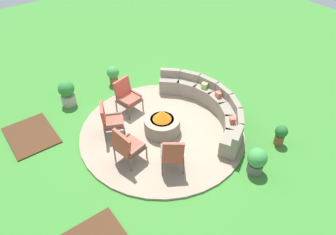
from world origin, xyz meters
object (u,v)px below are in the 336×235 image
lounge_chair_front_right (110,120)px  potted_plant_1 (67,92)px  lounge_chair_back_right (172,153)px  potted_plant_2 (281,134)px  lounge_chair_back_left (127,146)px  potted_plant_3 (257,160)px  lounge_chair_front_left (127,96)px  potted_plant_0 (113,74)px  fire_pit (162,123)px  curved_stone_bench (210,105)px

lounge_chair_front_right → potted_plant_1: bearing=-145.3°
lounge_chair_back_right → potted_plant_2: (0.96, 2.86, -0.25)m
lounge_chair_front_right → lounge_chair_back_left: bearing=18.4°
lounge_chair_front_right → lounge_chair_back_left: size_ratio=0.98×
lounge_chair_front_right → potted_plant_3: lounge_chair_front_right is taller
lounge_chair_front_right → potted_plant_3: 3.90m
lounge_chair_front_left → potted_plant_0: bearing=-116.2°
fire_pit → potted_plant_1: size_ratio=1.22×
lounge_chair_front_left → potted_plant_2: lounge_chair_front_left is taller
potted_plant_0 → potted_plant_1: (0.14, -1.67, 0.07)m
fire_pit → lounge_chair_back_left: bearing=-73.2°
lounge_chair_front_left → potted_plant_2: (3.59, 2.54, -0.25)m
potted_plant_0 → potted_plant_3: 5.51m
curved_stone_bench → lounge_chair_front_left: lounge_chair_front_left is taller
potted_plant_1 → potted_plant_3: size_ratio=1.13×
curved_stone_bench → potted_plant_3: bearing=-14.0°
lounge_chair_back_right → potted_plant_2: size_ratio=1.67×
potted_plant_0 → potted_plant_3: bearing=9.2°
lounge_chair_front_left → potted_plant_0: 1.63m
curved_stone_bench → lounge_chair_front_left: bearing=-130.0°
fire_pit → lounge_chair_front_left: (-1.37, -0.28, 0.26)m
potted_plant_2 → potted_plant_1: bearing=-142.8°
lounge_chair_front_right → potted_plant_1: 2.12m
potted_plant_0 → potted_plant_1: potted_plant_1 is taller
potted_plant_2 → lounge_chair_back_right: bearing=-108.6°
fire_pit → lounge_chair_front_left: lounge_chair_front_left is taller
lounge_chair_front_right → potted_plant_0: (-2.23, 1.32, -0.23)m
lounge_chair_front_left → fire_pit: bearing=89.6°
lounge_chair_front_right → lounge_chair_back_right: 2.06m
potted_plant_1 → potted_plant_2: size_ratio=1.33×
lounge_chair_back_left → potted_plant_2: 4.04m
fire_pit → lounge_chair_back_right: bearing=-25.6°
fire_pit → potted_plant_2: (2.22, 2.26, 0.00)m
lounge_chair_back_right → potted_plant_1: size_ratio=1.25×
potted_plant_1 → lounge_chair_back_right: bearing=13.2°
lounge_chair_front_left → lounge_chair_back_right: 2.65m
potted_plant_3 → lounge_chair_front_left: bearing=-161.7°
lounge_chair_front_right → lounge_chair_back_right: (1.97, 0.60, -0.01)m
lounge_chair_front_left → lounge_chair_back_right: size_ratio=1.01×
potted_plant_2 → lounge_chair_back_left: bearing=-116.8°
fire_pit → lounge_chair_front_right: size_ratio=0.94×
curved_stone_bench → lounge_chair_front_right: (-0.90, -2.78, 0.24)m
curved_stone_bench → potted_plant_2: 2.14m
lounge_chair_back_right → potted_plant_0: bearing=113.8°
curved_stone_bench → lounge_chair_front_right: 2.94m
potted_plant_1 → lounge_chair_front_right: bearing=9.4°
lounge_chair_back_left → potted_plant_3: size_ratio=1.50×
lounge_chair_front_right → lounge_chair_front_left: bearing=151.0°
lounge_chair_front_left → potted_plant_2: size_ratio=1.68×
potted_plant_1 → potted_plant_3: (5.30, 2.55, -0.05)m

